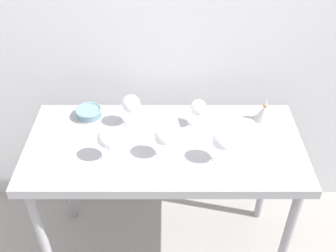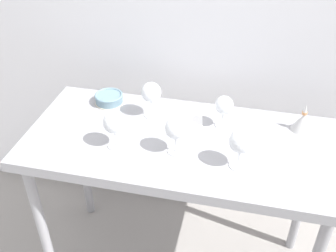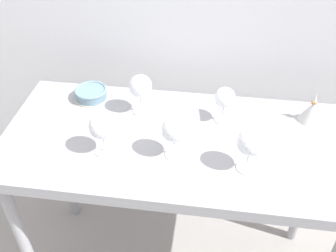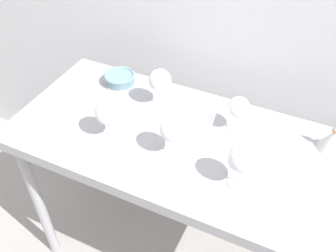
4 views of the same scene
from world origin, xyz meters
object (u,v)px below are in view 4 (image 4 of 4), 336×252
object	(u,v)px
wine_glass_far_right	(238,108)
wine_glass_near_left	(108,113)
wine_glass_near_center	(173,130)
wine_glass_near_right	(242,160)
tasting_bowl	(120,78)
wine_glass_far_left	(160,81)
tasting_sheet_upper	(193,113)
decanter_funnel	(332,140)

from	to	relation	value
wine_glass_far_right	wine_glass_near_left	size ratio (longest dim) A/B	0.93
wine_glass_near_center	wine_glass_near_right	bearing A→B (deg)	-7.08
wine_glass_far_right	wine_glass_near_right	bearing A→B (deg)	-70.12
wine_glass_near_left	tasting_bowl	world-z (taller)	wine_glass_near_left
wine_glass_far_left	wine_glass_far_right	xyz separation A→B (m)	(0.35, -0.01, -0.01)
wine_glass_near_center	tasting_sheet_upper	world-z (taller)	wine_glass_near_center
wine_glass_near_right	tasting_sheet_upper	xyz separation A→B (m)	(-0.29, 0.29, -0.12)
wine_glass_near_right	wine_glass_near_left	world-z (taller)	wine_glass_near_right
wine_glass_near_center	wine_glass_near_left	size ratio (longest dim) A/B	1.01
wine_glass_far_right	tasting_sheet_upper	world-z (taller)	wine_glass_far_right
tasting_bowl	decanter_funnel	world-z (taller)	decanter_funnel
wine_glass_near_right	wine_glass_far_right	bearing A→B (deg)	109.88
wine_glass_near_center	decanter_funnel	distance (m)	0.61
wine_glass_near_right	decanter_funnel	xyz separation A→B (m)	(0.26, 0.32, -0.08)
decanter_funnel	wine_glass_near_right	bearing A→B (deg)	-129.46
wine_glass_far_left	tasting_sheet_upper	size ratio (longest dim) A/B	0.68
wine_glass_near_right	decanter_funnel	distance (m)	0.42
tasting_sheet_upper	tasting_bowl	bearing A→B (deg)	162.86
wine_glass_near_left	tasting_sheet_upper	bearing A→B (deg)	48.25
wine_glass_far_left	tasting_sheet_upper	bearing A→B (deg)	2.43
tasting_sheet_upper	wine_glass_far_left	bearing A→B (deg)	173.60
wine_glass_near_right	tasting_sheet_upper	world-z (taller)	wine_glass_near_right
wine_glass_far_left	wine_glass_near_left	distance (m)	0.28
wine_glass_near_center	wine_glass_far_right	world-z (taller)	wine_glass_near_center
tasting_sheet_upper	decanter_funnel	bearing A→B (deg)	-5.38
wine_glass_far_left	wine_glass_near_center	distance (m)	0.30
wine_glass_near_center	wine_glass_far_right	distance (m)	0.29
tasting_sheet_upper	decanter_funnel	size ratio (longest dim) A/B	1.88
wine_glass_far_left	wine_glass_near_left	size ratio (longest dim) A/B	1.04
wine_glass_far_right	decanter_funnel	distance (m)	0.37
wine_glass_far_right	wine_glass_near_center	bearing A→B (deg)	-126.38
tasting_bowl	tasting_sheet_upper	bearing A→B (deg)	-8.32
wine_glass_far_left	wine_glass_near_center	size ratio (longest dim) A/B	1.02
wine_glass_far_left	tasting_bowl	world-z (taller)	wine_glass_far_left
tasting_sheet_upper	wine_glass_far_right	bearing A→B (deg)	-14.51
wine_glass_near_center	wine_glass_near_left	bearing A→B (deg)	-176.10
wine_glass_near_right	tasting_bowl	xyz separation A→B (m)	(-0.68, 0.34, -0.10)
wine_glass_near_center	tasting_sheet_upper	bearing A→B (deg)	95.17
wine_glass_far_right	tasting_bowl	distance (m)	0.60
tasting_sheet_upper	decanter_funnel	world-z (taller)	decanter_funnel
wine_glass_near_right	tasting_bowl	world-z (taller)	wine_glass_near_right
wine_glass_near_center	wine_glass_near_right	distance (m)	0.27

